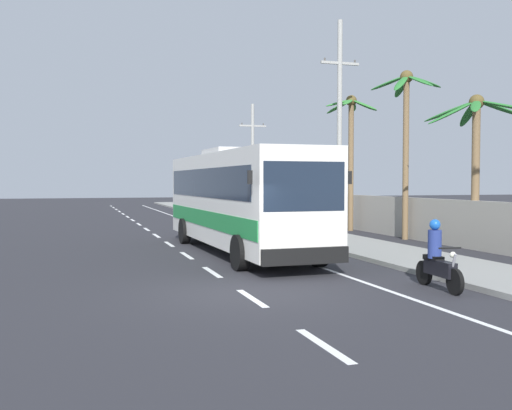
# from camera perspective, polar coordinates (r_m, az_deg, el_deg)

# --- Properties ---
(ground_plane) EXTENTS (160.00, 160.00, 0.00)m
(ground_plane) POSITION_cam_1_polar(r_m,az_deg,el_deg) (13.66, -1.37, -8.47)
(ground_plane) COLOR #28282D
(sidewalk_kerb) EXTENTS (3.20, 90.00, 0.14)m
(sidewalk_kerb) POSITION_cam_1_polar(r_m,az_deg,el_deg) (25.31, 7.23, -3.33)
(sidewalk_kerb) COLOR gray
(sidewalk_kerb) RESTS_ON ground
(lane_markings) EXTENTS (3.45, 71.22, 0.01)m
(lane_markings) POSITION_cam_1_polar(r_m,az_deg,el_deg) (28.45, -5.68, -2.84)
(lane_markings) COLOR white
(lane_markings) RESTS_ON ground
(boundary_wall) EXTENTS (0.24, 60.00, 1.84)m
(boundary_wall) POSITION_cam_1_polar(r_m,az_deg,el_deg) (30.51, 10.60, -0.79)
(boundary_wall) COLOR #9E998E
(boundary_wall) RESTS_ON ground
(coach_bus_foreground) EXTENTS (3.14, 12.01, 3.80)m
(coach_bus_foreground) POSITION_cam_1_polar(r_m,az_deg,el_deg) (20.98, -1.73, 0.74)
(coach_bus_foreground) COLOR silver
(coach_bus_foreground) RESTS_ON ground
(motorcycle_beside_bus) EXTENTS (0.56, 1.96, 1.55)m
(motorcycle_beside_bus) POSITION_cam_1_polar(r_m,az_deg,el_deg) (30.06, -2.71, -1.34)
(motorcycle_beside_bus) COLOR black
(motorcycle_beside_bus) RESTS_ON ground
(motorcycle_trailing) EXTENTS (0.56, 1.96, 1.66)m
(motorcycle_trailing) POSITION_cam_1_polar(r_m,az_deg,el_deg) (14.53, 17.29, -5.25)
(motorcycle_trailing) COLOR black
(motorcycle_trailing) RESTS_ON ground
(pedestrian_near_kerb) EXTENTS (0.36, 0.36, 1.68)m
(pedestrian_near_kerb) POSITION_cam_1_polar(r_m,az_deg,el_deg) (33.09, 1.12, -0.34)
(pedestrian_near_kerb) COLOR red
(pedestrian_near_kerb) RESTS_ON sidewalk_kerb
(utility_pole_mid) EXTENTS (1.95, 0.24, 10.15)m
(utility_pole_mid) POSITION_cam_1_polar(r_m,az_deg,el_deg) (28.21, 8.15, 7.73)
(utility_pole_mid) COLOR #9E9E99
(utility_pole_mid) RESTS_ON ground
(utility_pole_far) EXTENTS (2.03, 0.24, 8.19)m
(utility_pole_far) POSITION_cam_1_polar(r_m,az_deg,el_deg) (42.78, -0.33, 4.59)
(utility_pole_far) COLOR #9E9E99
(utility_pole_far) RESTS_ON ground
(palm_nearest) EXTENTS (3.15, 2.85, 6.97)m
(palm_nearest) POSITION_cam_1_polar(r_m,az_deg,el_deg) (30.61, 9.25, 6.98)
(palm_nearest) COLOR brown
(palm_nearest) RESTS_ON ground
(palm_second) EXTENTS (2.91, 3.09, 7.38)m
(palm_second) POSITION_cam_1_polar(r_m,az_deg,el_deg) (26.56, 14.44, 8.23)
(palm_second) COLOR brown
(palm_second) RESTS_ON ground
(palm_third) EXTENTS (3.96, 3.63, 5.81)m
(palm_third) POSITION_cam_1_polar(r_m,az_deg,el_deg) (23.53, 20.62, 6.34)
(palm_third) COLOR brown
(palm_third) RESTS_ON ground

